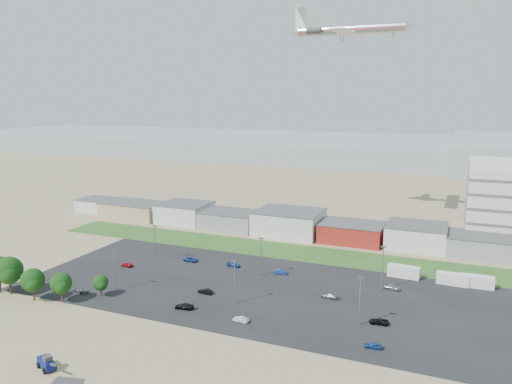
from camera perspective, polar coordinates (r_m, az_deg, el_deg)
The scene contains 32 objects.
ground at distance 109.76m, azimuth -5.64°, elevation -14.27°, with size 700.00×700.00×0.00m, color #7F6E51.
parking_lot at distance 124.44m, azimuth 0.88°, elevation -11.12°, with size 120.00×50.00×0.01m, color black.
grass_strip at distance 154.37m, azimuth 3.59°, elevation -6.75°, with size 160.00×16.00×0.02m, color #28501E.
hills_backdrop at distance 404.55m, azimuth 21.50°, elevation 4.03°, with size 700.00×200.00×9.00m, color gray, non-canonical shape.
building_row at distance 176.20m, azimuth 0.40°, elevation -3.17°, with size 170.00×20.00×8.00m, color silver, non-canonical shape.
telehandler at distance 98.05m, azimuth -22.87°, elevation -17.43°, with size 6.61×2.20×2.75m, color #0B1259, non-canonical shape.
box_trailer_a at distance 137.66m, azimuth 16.53°, elevation -8.72°, with size 8.11×2.53×3.04m, color silver, non-canonical shape.
box_trailer_b at distance 136.58m, azimuth 21.56°, elevation -9.23°, with size 7.71×2.41×2.89m, color silver, non-canonical shape.
box_trailer_c at distance 136.94m, azimuth 23.91°, elevation -9.33°, with size 7.98×2.49×2.99m, color silver, non-canonical shape.
tree_left at distance 133.83m, azimuth -26.37°, elevation -8.31°, with size 6.95×6.95×10.42m, color black, non-canonical shape.
tree_mid at distance 127.70m, azimuth -24.15°, elevation -9.43°, with size 5.81×5.81×8.71m, color black, non-canonical shape.
tree_right at distance 124.74m, azimuth -21.38°, elevation -9.89°, with size 5.25×5.25×7.88m, color black, non-canonical shape.
tree_near at distance 125.37m, azimuth -17.34°, elevation -10.02°, with size 3.92×3.92×5.88m, color black, non-canonical shape.
lightpole_front_l at distance 127.76m, azimuth -15.84°, elevation -8.56°, with size 1.18×0.49×10.00m, color slate, non-canonical shape.
lightpole_front_m at distance 115.04m, azimuth -2.46°, elevation -10.26°, with size 1.20×0.50×10.21m, color slate, non-canonical shape.
lightpole_front_r at distance 106.78m, azimuth 11.78°, elevation -12.12°, with size 1.23×0.51×10.48m, color slate, non-canonical shape.
lightpole_back_l at distance 146.15m, azimuth -11.46°, elevation -5.80°, with size 1.24×0.52×10.53m, color slate, non-canonical shape.
lightpole_back_m at distance 132.12m, azimuth 0.58°, elevation -7.42°, with size 1.22×0.51×10.33m, color slate, non-canonical shape.
lightpole_back_r at distance 126.60m, azimuth 14.27°, elevation -8.42°, with size 1.29×0.54×10.98m, color slate, non-canonical shape.
airliner at distance 188.67m, azimuth 10.77°, elevation 17.75°, with size 46.71×31.85×13.80m, color silver, non-canonical shape.
parked_car_0 at distance 110.01m, azimuth 13.85°, elevation -14.17°, with size 1.87×4.05×1.12m, color black.
parked_car_2 at distance 100.32m, azimuth 13.26°, elevation -16.69°, with size 1.34×3.33×1.13m, color navy.
parked_car_3 at distance 114.98m, azimuth -8.20°, elevation -12.79°, with size 1.76×4.32×1.26m, color black.
parked_car_4 at distance 122.58m, azimuth -5.81°, elevation -11.21°, with size 1.31×3.75×1.24m, color black.
parked_car_5 at distance 144.75m, azimuth -14.54°, elevation -8.04°, with size 1.44×3.57×1.22m, color maroon.
parked_car_6 at distance 140.37m, azimuth -2.57°, elevation -8.30°, with size 1.61×3.95×1.15m, color navy.
parked_car_8 at distance 128.74m, azimuth 15.32°, elevation -10.44°, with size 1.53×3.80×1.29m, color #A5A5AA.
parked_car_9 at distance 145.72m, azimuth -7.46°, elevation -7.65°, with size 1.98×4.30×1.20m, color navy.
parked_car_10 at distance 129.86m, azimuth -19.42°, elevation -10.50°, with size 1.76×4.32×1.25m, color #595B5E.
parked_car_11 at distance 134.74m, azimuth 2.81°, elevation -9.11°, with size 1.31×3.75×1.23m, color navy.
parked_car_12 at distance 120.67m, azimuth 8.37°, elevation -11.66°, with size 1.60×3.95×1.15m, color #A5A5AA.
parked_car_13 at distance 108.00m, azimuth -1.74°, elevation -14.33°, with size 1.19×3.40×1.12m, color silver.
Camera 1 is at (47.80, -87.32, 46.24)m, focal length 35.00 mm.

